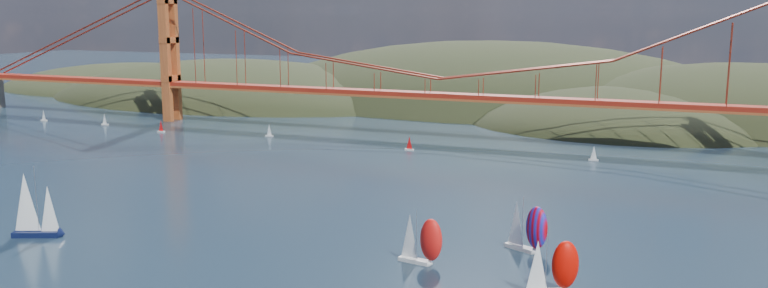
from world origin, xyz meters
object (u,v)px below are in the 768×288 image
at_px(sloop_navy, 33,206).
at_px(racer_1, 551,266).
at_px(racer_0, 420,239).
at_px(racer_rwb, 526,226).

distance_m(sloop_navy, racer_1, 105.43).
height_order(racer_0, racer_1, racer_1).
height_order(sloop_navy, racer_1, sloop_navy).
relative_size(sloop_navy, racer_rwb, 1.39).
height_order(racer_0, racer_rwb, racer_rwb).
xyz_separation_m(racer_1, racer_rwb, (-8.44, 21.14, 0.16)).
bearing_deg(racer_0, racer_rwb, 52.29).
bearing_deg(sloop_navy, racer_0, -12.98).
height_order(sloop_navy, racer_rwb, sloop_navy).
xyz_separation_m(racer_0, racer_1, (25.15, -6.38, 0.11)).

